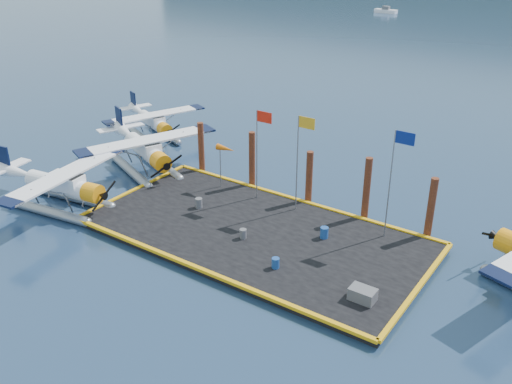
# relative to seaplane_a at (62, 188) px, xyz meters

# --- Properties ---
(ground) EXTENTS (4000.00, 4000.00, 0.00)m
(ground) POSITION_rel_seaplane_a_xyz_m (12.16, 4.08, -1.55)
(ground) COLOR navy
(ground) RESTS_ON ground
(dock) EXTENTS (20.00, 10.00, 0.40)m
(dock) POSITION_rel_seaplane_a_xyz_m (12.16, 4.08, -1.35)
(dock) COLOR black
(dock) RESTS_ON ground
(dock_bumpers) EXTENTS (20.25, 10.25, 0.18)m
(dock_bumpers) POSITION_rel_seaplane_a_xyz_m (12.16, 4.08, -1.06)
(dock_bumpers) COLOR #EEAB0E
(dock_bumpers) RESTS_ON dock
(seaplane_a) EXTENTS (9.14, 10.06, 3.56)m
(seaplane_a) POSITION_rel_seaplane_a_xyz_m (0.00, 0.00, 0.00)
(seaplane_a) COLOR gray
(seaplane_a) RESTS_ON ground
(seaplane_b) EXTENTS (9.64, 10.17, 3.70)m
(seaplane_b) POSITION_rel_seaplane_a_xyz_m (0.16, 7.37, 0.06)
(seaplane_b) COLOR gray
(seaplane_b) RESTS_ON ground
(seaplane_c) EXTENTS (8.15, 8.60, 3.13)m
(seaplane_c) POSITION_rel_seaplane_a_xyz_m (-4.47, 12.96, -0.19)
(seaplane_c) COLOR gray
(seaplane_c) RESTS_ON ground
(drum_0) EXTENTS (0.45, 0.45, 0.64)m
(drum_0) POSITION_rel_seaplane_a_xyz_m (7.45, 4.56, -0.83)
(drum_0) COLOR #55555A
(drum_0) RESTS_ON dock
(drum_1) EXTENTS (0.41, 0.41, 0.58)m
(drum_1) POSITION_rel_seaplane_a_xyz_m (15.28, 1.46, -0.86)
(drum_1) COLOR #1A458F
(drum_1) RESTS_ON dock
(drum_2) EXTENTS (0.47, 0.47, 0.66)m
(drum_2) POSITION_rel_seaplane_a_xyz_m (15.87, 5.72, -0.82)
(drum_2) COLOR #1A458F
(drum_2) RESTS_ON dock
(drum_3) EXTENTS (0.41, 0.41, 0.58)m
(drum_3) POSITION_rel_seaplane_a_xyz_m (12.05, 3.01, -0.86)
(drum_3) COLOR #55555A
(drum_3) RESTS_ON dock
(crate) EXTENTS (1.27, 0.84, 0.63)m
(crate) POSITION_rel_seaplane_a_xyz_m (20.27, 1.48, -0.83)
(crate) COLOR #55555A
(crate) RESTS_ON dock
(flagpole_red) EXTENTS (1.14, 0.08, 6.00)m
(flagpole_red) POSITION_rel_seaplane_a_xyz_m (9.86, 7.88, 2.85)
(flagpole_red) COLOR gray
(flagpole_red) RESTS_ON dock
(flagpole_yellow) EXTENTS (1.14, 0.08, 6.20)m
(flagpole_yellow) POSITION_rel_seaplane_a_xyz_m (12.86, 7.88, 2.96)
(flagpole_yellow) COLOR gray
(flagpole_yellow) RESTS_ON dock
(flagpole_blue) EXTENTS (1.14, 0.08, 6.50)m
(flagpole_blue) POSITION_rel_seaplane_a_xyz_m (18.85, 7.88, 3.14)
(flagpole_blue) COLOR gray
(flagpole_blue) RESTS_ON dock
(windsock) EXTENTS (1.40, 0.44, 3.12)m
(windsock) POSITION_rel_seaplane_a_xyz_m (7.13, 7.88, 1.68)
(windsock) COLOR gray
(windsock) RESTS_ON dock
(piling_0) EXTENTS (0.44, 0.44, 4.00)m
(piling_0) POSITION_rel_seaplane_a_xyz_m (3.66, 9.48, 0.45)
(piling_0) COLOR #411D12
(piling_0) RESTS_ON ground
(piling_1) EXTENTS (0.44, 0.44, 4.20)m
(piling_1) POSITION_rel_seaplane_a_xyz_m (8.16, 9.48, 0.55)
(piling_1) COLOR #411D12
(piling_1) RESTS_ON ground
(piling_2) EXTENTS (0.44, 0.44, 3.80)m
(piling_2) POSITION_rel_seaplane_a_xyz_m (12.66, 9.48, 0.35)
(piling_2) COLOR #411D12
(piling_2) RESTS_ON ground
(piling_3) EXTENTS (0.44, 0.44, 4.30)m
(piling_3) POSITION_rel_seaplane_a_xyz_m (16.66, 9.48, 0.60)
(piling_3) COLOR #411D12
(piling_3) RESTS_ON ground
(piling_4) EXTENTS (0.44, 0.44, 4.00)m
(piling_4) POSITION_rel_seaplane_a_xyz_m (20.66, 9.48, 0.45)
(piling_4) COLOR #411D12
(piling_4) RESTS_ON ground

